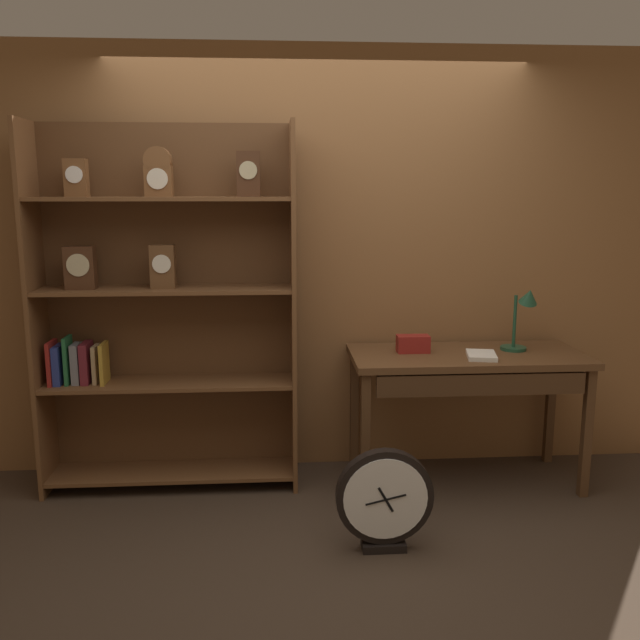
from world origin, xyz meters
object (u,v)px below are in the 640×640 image
Objects in this scene: workbench at (468,370)px; round_clock_large at (385,499)px; desk_lamp at (523,314)px; toolbox_small at (413,344)px; bookshelf at (161,311)px; open_repair_manual at (481,355)px.

round_clock_large is at bearing -129.44° from workbench.
toolbox_small is at bearing 178.90° from desk_lamp.
bookshelf is at bearing 176.08° from workbench.
desk_lamp is (0.34, 0.06, 0.32)m from workbench.
workbench is 3.50× the size of desk_lamp.
bookshelf is 1.66m from round_clock_large.
round_clock_large is (-0.61, -0.74, -0.44)m from workbench.
bookshelf is 1.87m from open_repair_manual.
workbench is 6.25× the size of open_repair_manual.
workbench is 0.15m from open_repair_manual.
desk_lamp is at bearing -1.10° from toolbox_small.
bookshelf reaches higher than open_repair_manual.
desk_lamp is 2.06× the size of toolbox_small.
toolbox_small is 0.87× the size of open_repair_manual.
bookshelf is at bearing 177.88° from toolbox_small.
open_repair_manual reaches higher than round_clock_large.
round_clock_large is at bearing -139.85° from desk_lamp.
workbench is at bearing -12.12° from toolbox_small.
desk_lamp is 0.38m from open_repair_manual.
desk_lamp is at bearing 40.15° from round_clock_large.
toolbox_small is 1.04m from round_clock_large.
open_repair_manual is 0.42× the size of round_clock_large.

